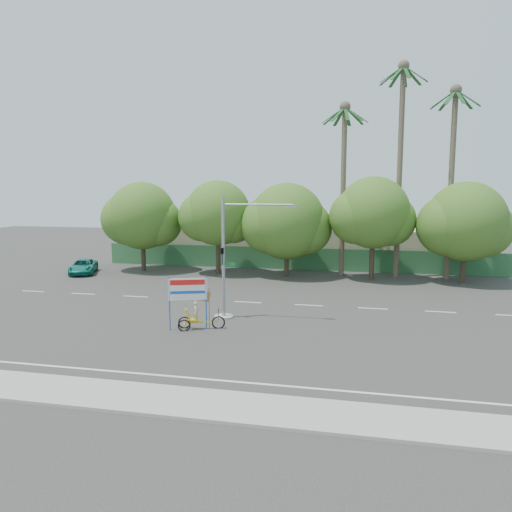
# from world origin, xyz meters

# --- Properties ---
(ground) EXTENTS (120.00, 120.00, 0.00)m
(ground) POSITION_xyz_m (0.00, 0.00, 0.00)
(ground) COLOR #33302D
(ground) RESTS_ON ground
(sidewalk_near) EXTENTS (50.00, 2.40, 0.12)m
(sidewalk_near) POSITION_xyz_m (0.00, -7.50, 0.06)
(sidewalk_near) COLOR gray
(sidewalk_near) RESTS_ON ground
(fence) EXTENTS (38.00, 0.08, 2.00)m
(fence) POSITION_xyz_m (0.00, 21.50, 1.00)
(fence) COLOR #336B3D
(fence) RESTS_ON ground
(building_left) EXTENTS (12.00, 8.00, 4.00)m
(building_left) POSITION_xyz_m (-10.00, 26.00, 2.00)
(building_left) COLOR beige
(building_left) RESTS_ON ground
(building_right) EXTENTS (14.00, 8.00, 3.60)m
(building_right) POSITION_xyz_m (8.00, 26.00, 1.80)
(building_right) COLOR beige
(building_right) RESTS_ON ground
(tree_far_left) EXTENTS (7.14, 6.00, 7.96)m
(tree_far_left) POSITION_xyz_m (-14.05, 18.00, 4.76)
(tree_far_left) COLOR #473828
(tree_far_left) RESTS_ON ground
(tree_left) EXTENTS (6.66, 5.60, 8.07)m
(tree_left) POSITION_xyz_m (-7.05, 18.00, 5.06)
(tree_left) COLOR #473828
(tree_left) RESTS_ON ground
(tree_center) EXTENTS (7.62, 6.40, 7.85)m
(tree_center) POSITION_xyz_m (-1.05, 18.00, 4.47)
(tree_center) COLOR #473828
(tree_center) RESTS_ON ground
(tree_right) EXTENTS (6.90, 5.80, 8.36)m
(tree_right) POSITION_xyz_m (5.95, 18.00, 5.24)
(tree_right) COLOR #473828
(tree_right) RESTS_ON ground
(tree_far_right) EXTENTS (7.38, 6.20, 7.94)m
(tree_far_right) POSITION_xyz_m (12.95, 18.00, 4.64)
(tree_far_right) COLOR #473828
(tree_far_right) RESTS_ON ground
(palm_tall) EXTENTS (3.73, 3.79, 17.45)m
(palm_tall) POSITION_xyz_m (8.00, 19.50, 10.46)
(palm_tall) COLOR #70604C
(palm_tall) RESTS_ON ground
(palm_mid) EXTENTS (3.73, 3.79, 15.45)m
(palm_mid) POSITION_xyz_m (12.00, 19.50, 9.40)
(palm_mid) COLOR #70604C
(palm_mid) RESTS_ON ground
(palm_short) EXTENTS (3.73, 3.79, 14.45)m
(palm_short) POSITION_xyz_m (3.50, 19.50, 8.86)
(palm_short) COLOR #70604C
(palm_short) RESTS_ON ground
(traffic_signal) EXTENTS (4.72, 1.10, 7.00)m
(traffic_signal) POSITION_xyz_m (-2.20, 3.98, 2.92)
(traffic_signal) COLOR gray
(traffic_signal) RESTS_ON ground
(trike_billboard) EXTENTS (2.83, 1.26, 2.92)m
(trike_billboard) POSITION_xyz_m (-3.40, 1.31, 1.17)
(trike_billboard) COLOR black
(trike_billboard) RESTS_ON ground
(pickup_truck) EXTENTS (3.53, 4.83, 1.22)m
(pickup_truck) POSITION_xyz_m (-18.52, 15.51, 0.61)
(pickup_truck) COLOR #117767
(pickup_truck) RESTS_ON ground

